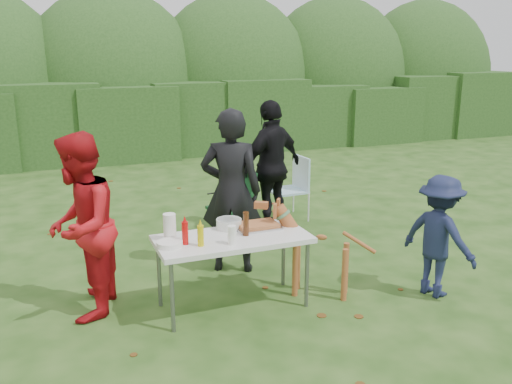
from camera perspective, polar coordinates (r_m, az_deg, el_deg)
name	(u,v)px	position (r m, az deg, el deg)	size (l,w,h in m)	color
ground	(251,299)	(5.73, -0.50, -11.19)	(80.00, 80.00, 0.00)	#1E4211
hedge_row	(126,122)	(13.03, -13.52, 7.16)	(22.00, 1.40, 1.70)	#23471C
shrub_backdrop	(114,85)	(14.54, -14.67, 10.83)	(20.00, 2.60, 3.20)	#3D6628
folding_table	(233,242)	(5.32, -2.48, -5.26)	(1.50, 0.70, 0.74)	silver
person_cook	(231,191)	(6.15, -2.64, 0.07)	(0.69, 0.45, 1.89)	black
person_red_jacket	(81,227)	(5.36, -17.97, -3.51)	(0.87, 0.68, 1.79)	#B31117
person_black_puffy	(272,166)	(7.55, 1.69, 2.70)	(1.08, 0.45, 1.85)	black
child	(439,236)	(5.91, 18.70, -4.43)	(0.83, 0.48, 1.28)	#161D3D
dog	(321,251)	(5.68, 6.86, -6.20)	(1.02, 0.41, 0.97)	#9E562B
camping_chair	(230,205)	(7.31, -2.74, -1.36)	(0.59, 0.59, 0.95)	#113D1D
lawn_chair	(287,188)	(8.17, 3.27, 0.43)	(0.57, 0.57, 0.96)	#68BEDF
food_tray	(257,227)	(5.53, 0.15, -3.74)	(0.45, 0.30, 0.02)	#B7B7BA
focaccia_bread	(257,225)	(5.53, 0.15, -3.46)	(0.40, 0.26, 0.04)	#AD6638
mustard_bottle	(201,236)	(5.05, -5.85, -4.60)	(0.06, 0.06, 0.20)	#C7B80A
ketchup_bottle	(185,233)	(5.11, -7.48, -4.31)	(0.06, 0.06, 0.22)	#BC0C0C
beer_bottle	(246,224)	(5.29, -1.07, -3.37)	(0.06, 0.06, 0.24)	#47230F
paper_towel_roll	(170,227)	(5.23, -9.07, -3.66)	(0.12, 0.12, 0.26)	white
cup_stack	(232,235)	(5.08, -2.55, -4.55)	(0.08, 0.08, 0.18)	white
pasta_bowl	(229,224)	(5.52, -2.86, -3.35)	(0.26, 0.26, 0.10)	silver
plate_stack	(170,244)	(5.10, -9.08, -5.42)	(0.24, 0.24, 0.05)	white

